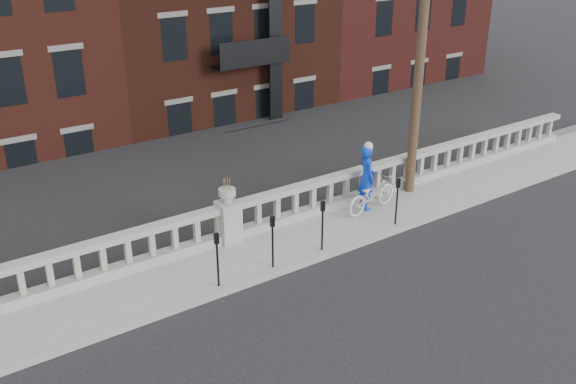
% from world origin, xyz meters
% --- Properties ---
extents(ground, '(120.00, 120.00, 0.00)m').
position_xyz_m(ground, '(0.00, 0.00, 0.00)').
color(ground, black).
rests_on(ground, ground).
extents(sidewalk, '(32.00, 2.20, 0.15)m').
position_xyz_m(sidewalk, '(0.00, 3.00, 0.07)').
color(sidewalk, gray).
rests_on(sidewalk, ground).
extents(balustrade, '(28.00, 0.34, 1.03)m').
position_xyz_m(balustrade, '(0.00, 3.95, 0.64)').
color(balustrade, gray).
rests_on(balustrade, sidewalk).
extents(planter_pedestal, '(0.55, 0.55, 1.76)m').
position_xyz_m(planter_pedestal, '(0.00, 3.95, 0.83)').
color(planter_pedestal, gray).
rests_on(planter_pedestal, sidewalk).
extents(lower_level, '(80.00, 44.00, 20.80)m').
position_xyz_m(lower_level, '(0.56, 23.04, 2.63)').
color(lower_level, '#605E59').
rests_on(lower_level, ground).
extents(utility_pole, '(1.60, 0.28, 10.00)m').
position_xyz_m(utility_pole, '(6.20, 3.60, 5.24)').
color(utility_pole, '#422D1E').
rests_on(utility_pole, sidewalk).
extents(parking_meter_b, '(0.10, 0.09, 1.36)m').
position_xyz_m(parking_meter_b, '(-1.31, 2.15, 1.00)').
color(parking_meter_b, black).
rests_on(parking_meter_b, sidewalk).
extents(parking_meter_c, '(0.10, 0.09, 1.36)m').
position_xyz_m(parking_meter_c, '(0.19, 2.15, 1.00)').
color(parking_meter_c, black).
rests_on(parking_meter_c, sidewalk).
extents(parking_meter_d, '(0.10, 0.09, 1.36)m').
position_xyz_m(parking_meter_d, '(1.69, 2.15, 1.00)').
color(parking_meter_d, black).
rests_on(parking_meter_d, sidewalk).
extents(parking_meter_e, '(0.10, 0.09, 1.36)m').
position_xyz_m(parking_meter_e, '(4.24, 2.15, 1.00)').
color(parking_meter_e, black).
rests_on(parking_meter_e, sidewalk).
extents(bicycle, '(1.96, 0.92, 0.99)m').
position_xyz_m(bicycle, '(4.30, 3.22, 0.65)').
color(bicycle, silver).
rests_on(bicycle, sidewalk).
extents(cyclist, '(0.66, 0.81, 1.91)m').
position_xyz_m(cyclist, '(4.27, 3.44, 1.11)').
color(cyclist, '#0E38D2').
rests_on(cyclist, sidewalk).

